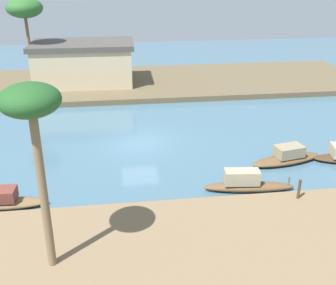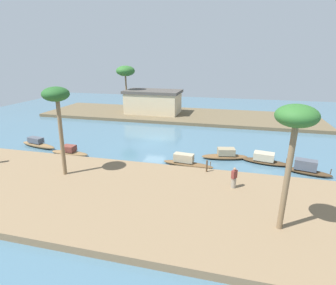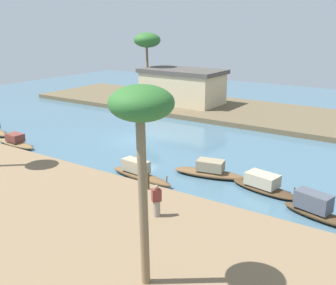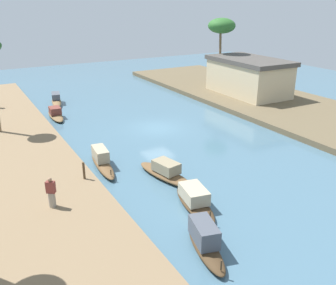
# 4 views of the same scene
# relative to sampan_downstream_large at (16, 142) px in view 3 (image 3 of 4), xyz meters

# --- Properties ---
(river_water) EXTENTS (73.64, 73.64, 0.00)m
(river_water) POSITION_rel_sampan_downstream_large_xyz_m (7.19, 6.89, -0.36)
(river_water) COLOR #476B7F
(river_water) RESTS_ON ground
(riverbank_right) EXTENTS (45.81, 11.73, 0.48)m
(riverbank_right) POSITION_rel_sampan_downstream_large_xyz_m (7.19, 20.80, -0.12)
(riverbank_right) COLOR brown
(riverbank_right) RESTS_ON ground
(sampan_downstream_large) EXTENTS (4.32, 1.22, 1.02)m
(sampan_downstream_large) POSITION_rel_sampan_downstream_large_xyz_m (0.00, 0.00, 0.00)
(sampan_downstream_large) COLOR brown
(sampan_downstream_large) RESTS_ON river_water
(sampan_upstream_small) EXTENTS (3.85, 1.82, 1.30)m
(sampan_upstream_small) POSITION_rel_sampan_downstream_large_xyz_m (23.01, 0.85, 0.17)
(sampan_upstream_small) COLOR #47331E
(sampan_upstream_small) RESTS_ON river_water
(sampan_near_left_bank) EXTENTS (4.74, 2.14, 1.11)m
(sampan_near_left_bank) POSITION_rel_sampan_downstream_large_xyz_m (15.90, 2.82, 0.04)
(sampan_near_left_bank) COLOR brown
(sampan_near_left_bank) RESTS_ON river_water
(sampan_with_tall_canopy) EXTENTS (4.90, 1.39, 1.21)m
(sampan_with_tall_canopy) POSITION_rel_sampan_downstream_large_xyz_m (12.46, -0.03, 0.09)
(sampan_with_tall_canopy) COLOR brown
(sampan_with_tall_canopy) RESTS_ON river_water
(sampan_foreground) EXTENTS (4.39, 1.97, 1.07)m
(sampan_foreground) POSITION_rel_sampan_downstream_large_xyz_m (19.65, 2.51, 0.06)
(sampan_foreground) COLOR #47331E
(sampan_foreground) RESTS_ON river_water
(person_on_near_bank) EXTENTS (0.49, 0.51, 1.62)m
(person_on_near_bank) POSITION_rel_sampan_downstream_large_xyz_m (16.78, -4.20, 0.85)
(person_on_near_bank) COLOR gray
(person_on_near_bank) RESTS_ON riverbank_left
(mooring_post) EXTENTS (0.14, 0.14, 1.04)m
(mooring_post) POSITION_rel_sampan_downstream_large_xyz_m (14.53, -1.83, 0.64)
(mooring_post) COLOR #4C3823
(mooring_post) RESTS_ON riverbank_left
(palm_tree_left_far) EXTENTS (2.11, 2.11, 7.19)m
(palm_tree_left_far) POSITION_rel_sampan_downstream_large_xyz_m (19.42, -8.66, 6.36)
(palm_tree_left_far) COLOR #7F6647
(palm_tree_left_far) RESTS_ON riverbank_left
(palm_tree_right_tall) EXTENTS (3.14, 3.14, 7.88)m
(palm_tree_right_tall) POSITION_rel_sampan_downstream_large_xyz_m (-1.67, 19.99, 7.04)
(palm_tree_right_tall) COLOR brown
(palm_tree_right_tall) RESTS_ON riverbank_right
(riverside_building) EXTENTS (9.50, 5.49, 3.89)m
(riverside_building) POSITION_rel_sampan_downstream_large_xyz_m (2.92, 20.47, 2.09)
(riverside_building) COLOR beige
(riverside_building) RESTS_ON riverbank_right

